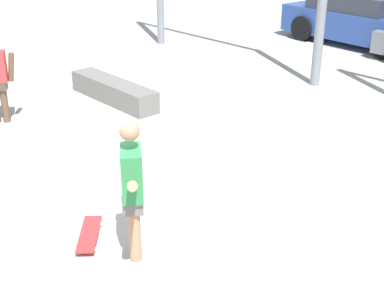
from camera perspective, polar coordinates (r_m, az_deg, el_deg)
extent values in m
plane|color=#B2ADA3|center=(6.87, -11.46, -7.77)|extent=(36.00, 36.00, 0.00)
cylinder|color=tan|center=(6.01, -6.19, -8.18)|extent=(0.13, 0.13, 0.75)
cylinder|color=tan|center=(5.85, -6.14, -9.14)|extent=(0.13, 0.13, 0.75)
cube|color=slate|center=(5.77, -6.30, -6.04)|extent=(0.42, 0.38, 0.16)
cube|color=#338C4C|center=(5.61, -6.45, -3.08)|extent=(0.48, 0.43, 0.54)
sphere|color=tan|center=(5.42, -6.68, 1.36)|extent=(0.21, 0.21, 0.21)
cylinder|color=tan|center=(6.01, -6.60, -0.18)|extent=(0.45, 0.36, 0.34)
cylinder|color=tan|center=(5.14, -6.38, -4.56)|extent=(0.45, 0.36, 0.34)
cube|color=red|center=(6.44, -10.92, -9.36)|extent=(0.72, 0.66, 0.01)
cylinder|color=silver|center=(6.23, -10.22, -11.02)|extent=(0.06, 0.06, 0.05)
cylinder|color=silver|center=(6.26, -12.22, -10.99)|extent=(0.06, 0.06, 0.05)
cylinder|color=silver|center=(6.66, -9.66, -8.44)|extent=(0.06, 0.06, 0.05)
cylinder|color=silver|center=(6.69, -11.51, -8.43)|extent=(0.06, 0.06, 0.05)
cube|color=slate|center=(10.80, -8.38, 5.61)|extent=(2.34, 0.50, 0.42)
cube|color=#284793|center=(16.01, 17.60, 12.08)|extent=(4.46, 2.02, 0.75)
cube|color=#2D333D|center=(16.01, 17.34, 14.31)|extent=(2.49, 1.77, 0.46)
cylinder|color=black|center=(17.50, 15.45, 12.54)|extent=(0.72, 0.26, 0.71)
cylinder|color=black|center=(16.15, 11.72, 12.00)|extent=(0.72, 0.26, 0.71)
cylinder|color=brown|center=(10.14, -19.38, 4.27)|extent=(0.12, 0.12, 0.75)
cylinder|color=brown|center=(9.93, -18.74, 7.77)|extent=(0.16, 0.19, 0.51)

